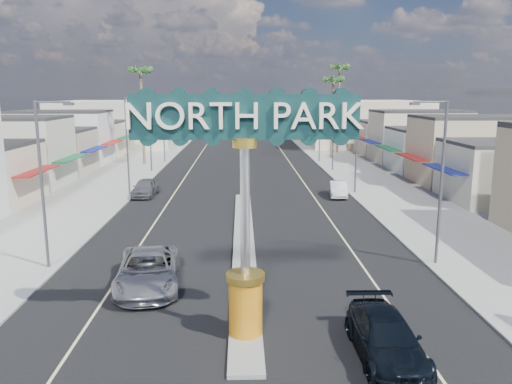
{
  "coord_description": "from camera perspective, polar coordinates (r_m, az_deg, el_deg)",
  "views": [
    {
      "loc": [
        -0.13,
        -16.0,
        9.35
      ],
      "look_at": [
        0.7,
        11.92,
        3.79
      ],
      "focal_mm": 35.0,
      "sensor_mm": 36.0,
      "label": 1
    }
  ],
  "objects": [
    {
      "name": "traffic_signal_left",
      "position": [
        60.89,
        -10.31,
        6.28
      ],
      "size": [
        5.09,
        0.45,
        6.0
      ],
      "color": "#47474C",
      "rests_on": "ground"
    },
    {
      "name": "backdrop_far_right",
      "position": [
        93.81,
        12.06,
        7.73
      ],
      "size": [
        20.0,
        20.0,
        8.0
      ],
      "primitive_type": "cube",
      "color": "beige",
      "rests_on": "ground"
    },
    {
      "name": "storefront_row_right",
      "position": [
        64.06,
        20.52,
        4.85
      ],
      "size": [
        12.0,
        42.0,
        6.0
      ],
      "primitive_type": "cube",
      "color": "#B7B29E",
      "rests_on": "ground"
    },
    {
      "name": "gateway_sign",
      "position": [
        18.3,
        -1.27,
        0.48
      ],
      "size": [
        8.2,
        1.5,
        9.15
      ],
      "color": "orange",
      "rests_on": "median_island"
    },
    {
      "name": "car_parked_left",
      "position": [
        47.02,
        -12.54,
        0.51
      ],
      "size": [
        2.1,
        4.83,
        1.62
      ],
      "primitive_type": "imported",
      "rotation": [
        0.0,
        0.0,
        -0.04
      ],
      "color": "slate",
      "rests_on": "ground"
    },
    {
      "name": "palm_right_far",
      "position": [
        79.51,
        9.53,
        13.28
      ],
      "size": [
        2.6,
        2.6,
        14.1
      ],
      "color": "brown",
      "rests_on": "ground"
    },
    {
      "name": "median_island",
      "position": [
        31.4,
        -1.4,
        -5.92
      ],
      "size": [
        1.3,
        30.0,
        0.16
      ],
      "primitive_type": "cube",
      "color": "gray",
      "rests_on": "ground"
    },
    {
      "name": "ground",
      "position": [
        46.94,
        -1.51,
        -0.25
      ],
      "size": [
        160.0,
        160.0,
        0.0
      ],
      "primitive_type": "plane",
      "color": "gray",
      "rests_on": "ground"
    },
    {
      "name": "sidewalk_left",
      "position": [
        48.94,
        -18.13,
        -0.26
      ],
      "size": [
        8.0,
        120.0,
        0.12
      ],
      "primitive_type": "cube",
      "color": "gray",
      "rests_on": "ground"
    },
    {
      "name": "streetlight_l_near",
      "position": [
        28.3,
        -23.04,
        1.64
      ],
      "size": [
        2.03,
        0.22,
        9.0
      ],
      "color": "#47474C",
      "rests_on": "ground"
    },
    {
      "name": "road",
      "position": [
        46.94,
        -1.51,
        -0.24
      ],
      "size": [
        20.0,
        120.0,
        0.01
      ],
      "primitive_type": "cube",
      "color": "black",
      "rests_on": "ground"
    },
    {
      "name": "streetlight_l_far",
      "position": [
        68.91,
        -10.38,
        7.5
      ],
      "size": [
        2.03,
        0.22,
        9.0
      ],
      "color": "#47474C",
      "rests_on": "ground"
    },
    {
      "name": "backdrop_far_left",
      "position": [
        93.75,
        -15.32,
        7.58
      ],
      "size": [
        20.0,
        20.0,
        8.0
      ],
      "primitive_type": "cube",
      "color": "#B7B29E",
      "rests_on": "ground"
    },
    {
      "name": "palm_left_far",
      "position": [
        67.28,
        -13.05,
        12.79
      ],
      "size": [
        2.6,
        2.6,
        13.1
      ],
      "color": "brown",
      "rests_on": "ground"
    },
    {
      "name": "sidewalk_right",
      "position": [
        49.01,
        15.09,
        -0.07
      ],
      "size": [
        8.0,
        120.0,
        0.12
      ],
      "primitive_type": "cube",
      "color": "gray",
      "rests_on": "ground"
    },
    {
      "name": "streetlight_r_far",
      "position": [
        68.95,
        7.18,
        7.6
      ],
      "size": [
        2.03,
        0.22,
        9.0
      ],
      "color": "#47474C",
      "rests_on": "ground"
    },
    {
      "name": "streetlight_l_mid",
      "position": [
        47.34,
        -14.34,
        5.71
      ],
      "size": [
        2.03,
        0.22,
        9.0
      ],
      "color": "#47474C",
      "rests_on": "ground"
    },
    {
      "name": "storefront_row_left",
      "position": [
        63.97,
        -23.68,
        4.61
      ],
      "size": [
        12.0,
        42.0,
        6.0
      ],
      "primitive_type": "cube",
      "color": "beige",
      "rests_on": "ground"
    },
    {
      "name": "streetlight_r_near",
      "position": [
        28.39,
        20.17,
        1.88
      ],
      "size": [
        2.03,
        0.22,
        9.0
      ],
      "color": "#47474C",
      "rests_on": "ground"
    },
    {
      "name": "car_parked_right",
      "position": [
        46.35,
        9.36,
        0.33
      ],
      "size": [
        1.94,
        4.36,
        1.39
      ],
      "primitive_type": "imported",
      "rotation": [
        0.0,
        0.0,
        -0.11
      ],
      "color": "silver",
      "rests_on": "ground"
    },
    {
      "name": "traffic_signal_right",
      "position": [
        60.93,
        7.15,
        6.38
      ],
      "size": [
        5.09,
        0.45,
        6.0
      ],
      "color": "#47474C",
      "rests_on": "ground"
    },
    {
      "name": "suv_right",
      "position": [
        19.11,
        14.63,
        -15.81
      ],
      "size": [
        2.17,
        5.32,
        1.54
      ],
      "primitive_type": "imported",
      "rotation": [
        0.0,
        0.0,
        0.0
      ],
      "color": "black",
      "rests_on": "ground"
    },
    {
      "name": "suv_left",
      "position": [
        25.14,
        -12.25,
        -8.7
      ],
      "size": [
        3.6,
        6.61,
        1.76
      ],
      "primitive_type": "imported",
      "rotation": [
        0.0,
        0.0,
        0.11
      ],
      "color": "#A4A3A8",
      "rests_on": "ground"
    },
    {
      "name": "palm_right_mid",
      "position": [
        73.2,
        8.83,
        12.1
      ],
      "size": [
        2.6,
        2.6,
        12.1
      ],
      "color": "brown",
      "rests_on": "ground"
    },
    {
      "name": "streetlight_r_mid",
      "position": [
        47.39,
        11.25,
        5.85
      ],
      "size": [
        2.03,
        0.22,
        9.0
      ],
      "color": "#47474C",
      "rests_on": "ground"
    }
  ]
}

